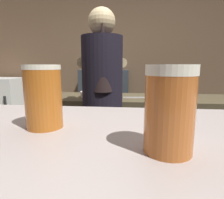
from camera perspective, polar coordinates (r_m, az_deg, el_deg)
name	(u,v)px	position (r m, az deg, el deg)	size (l,w,h in m)	color
wall_back	(119,59)	(3.60, 2.11, 12.13)	(5.20, 0.10, 2.70)	brown
prep_counter	(141,137)	(2.18, 8.60, -10.96)	(2.10, 0.60, 0.89)	#4C422D
back_shelf	(104,102)	(3.40, -2.30, -0.85)	(0.85, 0.36, 1.15)	#333A41
mini_fridge	(5,106)	(3.94, -29.54, -1.72)	(0.63, 0.58, 1.01)	white
bartender	(102,96)	(1.61, -2.89, 1.12)	(0.47, 0.54, 1.68)	#302E2F
knife_block	(180,88)	(2.11, 19.92, 3.31)	(0.10, 0.08, 0.28)	brown
mixing_bowl	(90,94)	(2.08, -6.63, 1.65)	(0.21, 0.21, 0.06)	silver
chefs_knife	(134,97)	(2.01, 6.79, 0.63)	(0.24, 0.03, 0.01)	silver
pint_glass_near	(43,97)	(0.43, -19.94, 0.80)	(0.08, 0.08, 0.14)	#BB6420
pint_glass_far	(169,110)	(0.30, 16.88, -2.93)	(0.08, 0.08, 0.14)	#BB632A
bottle_soy	(105,66)	(3.25, -1.98, 10.08)	(0.05, 0.05, 0.18)	#3960A1
bottle_hot_sauce	(118,64)	(3.22, 1.87, 10.50)	(0.05, 0.05, 0.24)	#4F7A32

